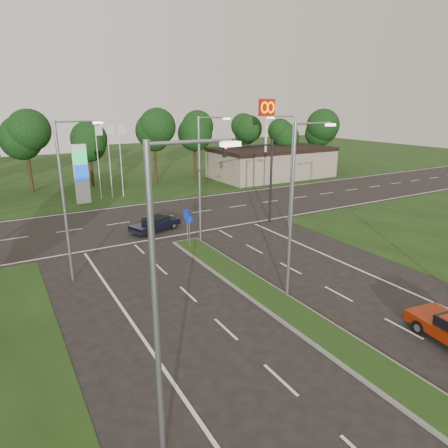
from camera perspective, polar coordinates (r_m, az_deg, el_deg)
ground at (r=17.45m, az=19.82°, el=-18.41°), size 160.00×160.00×0.00m
verge_far at (r=65.49m, az=-19.75°, el=7.17°), size 160.00×50.00×0.02m
cross_road at (r=36.04m, az=-10.25°, el=0.74°), size 160.00×12.00×0.02m
median_kerb at (r=19.72m, az=10.82°, el=-13.06°), size 2.00×26.00×0.12m
commercial_building at (r=56.44m, az=6.80°, el=8.70°), size 16.00×9.00×4.00m
streetlight_median_near at (r=19.90m, az=10.06°, el=2.86°), size 2.53×0.22×9.00m
streetlight_median_far at (r=28.11m, az=-3.16°, el=7.11°), size 2.53×0.22×9.00m
streetlight_left_near at (r=10.41m, az=-8.80°, el=-10.19°), size 2.53×0.22×9.00m
streetlight_left_far at (r=23.42m, az=-21.56°, el=4.02°), size 2.53×0.22×9.00m
streetlight_right_far at (r=32.35m, az=9.36°, el=8.18°), size 2.53×0.22×9.00m
traffic_signal at (r=33.03m, az=4.93°, el=7.76°), size 5.10×0.42×7.00m
median_signs at (r=28.79m, az=-5.19°, el=0.42°), size 1.16×1.76×2.38m
gas_pylon at (r=42.99m, az=-19.48°, el=6.99°), size 5.80×1.26×8.00m
mcdonalds_sign at (r=50.32m, az=6.09°, el=14.61°), size 2.20×0.47×10.40m
treeline_far at (r=50.11m, az=-17.02°, el=12.66°), size 6.00×6.00×9.90m
navy_sedan at (r=32.38m, az=-9.80°, el=0.02°), size 4.33×2.88×1.10m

